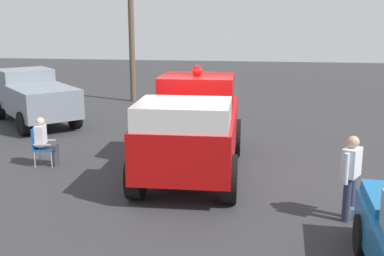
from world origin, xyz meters
name	(u,v)px	position (x,y,z in m)	size (l,w,h in m)	color
ground_plane	(198,175)	(0.00, 0.00, 0.00)	(60.00, 60.00, 0.00)	#333335
vintage_fire_truck	(193,125)	(-0.29, -0.16, 1.20)	(5.99, 2.41, 2.59)	black
parked_pickup	(34,96)	(-4.96, -6.63, 0.99)	(4.74, 4.59, 1.90)	black
lawn_chair_near_truck	(40,144)	(-0.21, -4.20, 0.59)	(0.57, 0.56, 1.02)	#B7BABF
lawn_chair_by_car	(218,112)	(-5.06, 0.05, 0.59)	(0.60, 0.61, 1.02)	#B7BABF
spectator_seated	(45,140)	(-0.23, -4.07, 0.70)	(0.45, 0.58, 1.29)	#383842
spectator_standing	(351,172)	(2.24, 3.21, 0.96)	(0.61, 0.43, 1.68)	#2D334C
utility_pole	(131,10)	(-9.94, -4.25, 4.06)	(0.26, 1.70, 7.83)	brown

